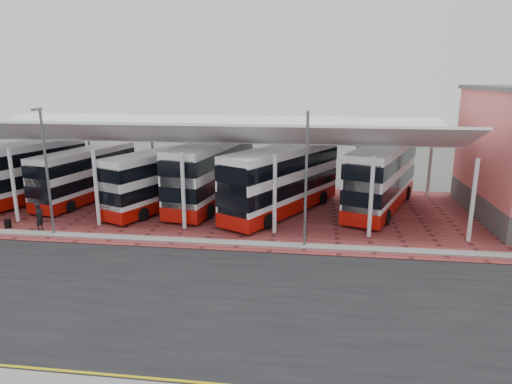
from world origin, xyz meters
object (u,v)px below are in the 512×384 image
pedestrian (40,217)px  bus_5 (382,177)px  bus_2 (162,179)px  bus_3 (212,173)px  bus_0 (18,175)px  bus_1 (86,175)px  bus_4 (282,181)px

pedestrian → bus_5: bearing=-64.1°
bus_2 → bus_3: bearing=46.4°
pedestrian → bus_2: bearing=-37.8°
bus_0 → bus_2: (11.44, 0.62, -0.17)m
bus_3 → bus_5: bearing=10.9°
bus_0 → bus_3: bearing=27.3°
bus_1 → bus_5: (23.38, 0.68, 0.35)m
bus_5 → bus_4: bearing=-144.0°
bus_2 → bus_4: size_ratio=0.92×
bus_1 → bus_4: size_ratio=0.89×
bus_2 → pedestrian: size_ratio=5.81×
bus_4 → pedestrian: 16.69m
bus_3 → bus_2: bearing=-146.9°
bus_2 → pedestrian: bus_2 is taller
bus_2 → bus_5: bus_5 is taller
bus_3 → bus_5: (13.05, 0.23, -0.05)m
bus_0 → bus_4: (20.71, 0.37, 0.07)m
bus_1 → bus_3: bearing=15.6°
bus_0 → pedestrian: size_ratio=6.32×
bus_1 → bus_2: 6.82m
bus_2 → bus_3: 3.93m
bus_2 → bus_0: bearing=-153.7°
bus_5 → pedestrian: (-22.83, -8.15, -1.50)m
bus_1 → bus_5: size_ratio=0.86×
bus_1 → bus_0: bearing=-146.9°
bus_4 → bus_1: bearing=-156.0°
bus_4 → pedestrian: bearing=-129.5°
bus_2 → bus_5: (16.65, 1.77, 0.24)m
bus_1 → bus_4: bearing=8.4°
bus_0 → bus_1: (4.71, 1.71, -0.28)m
bus_4 → bus_3: bearing=-168.7°
pedestrian → bus_1: bearing=10.5°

